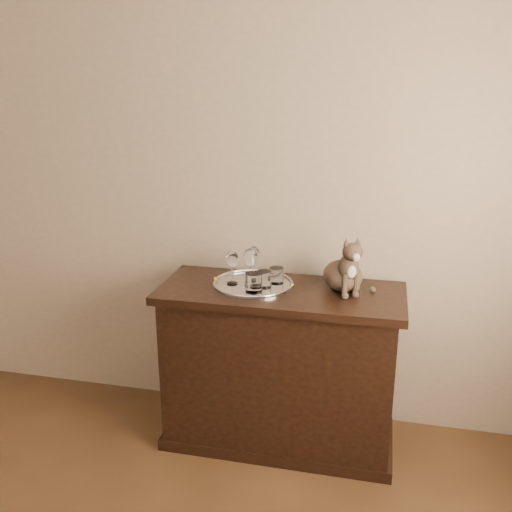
{
  "coord_description": "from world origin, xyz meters",
  "views": [
    {
      "loc": [
        1.06,
        -0.62,
        1.85
      ],
      "look_at": [
        0.47,
        1.95,
        1.01
      ],
      "focal_mm": 40.0,
      "sensor_mm": 36.0,
      "label": 1
    }
  ],
  "objects": [
    {
      "name": "tumbler_a",
      "position": [
        0.52,
        1.93,
        0.9
      ],
      "size": [
        0.07,
        0.07,
        0.08
      ],
      "primitive_type": "cylinder",
      "color": "white",
      "rests_on": "tray"
    },
    {
      "name": "wall_back",
      "position": [
        0.0,
        2.25,
        1.35
      ],
      "size": [
        4.0,
        0.1,
        2.7
      ],
      "primitive_type": "cube",
      "color": "tan",
      "rests_on": "ground"
    },
    {
      "name": "tray",
      "position": [
        0.45,
        1.97,
        0.85
      ],
      "size": [
        0.4,
        0.4,
        0.01
      ],
      "primitive_type": "cylinder",
      "color": "silver",
      "rests_on": "sideboard"
    },
    {
      "name": "wine_glass_b",
      "position": [
        0.44,
        2.04,
        0.94
      ],
      "size": [
        0.06,
        0.06,
        0.17
      ],
      "primitive_type": null,
      "color": "silver",
      "rests_on": "tray"
    },
    {
      "name": "sideboard",
      "position": [
        0.6,
        1.94,
        0.42
      ],
      "size": [
        1.2,
        0.5,
        0.85
      ],
      "primitive_type": null,
      "color": "black",
      "rests_on": "ground"
    },
    {
      "name": "wine_glass_d",
      "position": [
        0.44,
        1.95,
        0.95
      ],
      "size": [
        0.07,
        0.07,
        0.19
      ],
      "primitive_type": null,
      "color": "white",
      "rests_on": "tray"
    },
    {
      "name": "tumbler_c",
      "position": [
        0.57,
        2.0,
        0.9
      ],
      "size": [
        0.07,
        0.07,
        0.08
      ],
      "primitive_type": "cylinder",
      "color": "white",
      "rests_on": "tray"
    },
    {
      "name": "wine_glass_c",
      "position": [
        0.35,
        1.95,
        0.94
      ],
      "size": [
        0.06,
        0.06,
        0.17
      ],
      "primitive_type": null,
      "color": "silver",
      "rests_on": "tray"
    },
    {
      "name": "tumbler_b",
      "position": [
        0.48,
        1.86,
        0.9
      ],
      "size": [
        0.08,
        0.08,
        0.09
      ],
      "primitive_type": "cylinder",
      "color": "white",
      "rests_on": "tray"
    },
    {
      "name": "cat",
      "position": [
        0.89,
        2.01,
        0.99
      ],
      "size": [
        0.37,
        0.36,
        0.29
      ],
      "primitive_type": null,
      "rotation": [
        0.0,
        0.0,
        0.43
      ],
      "color": "#4A3B2C",
      "rests_on": "sideboard"
    }
  ]
}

